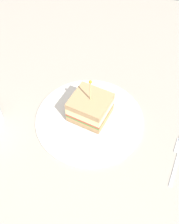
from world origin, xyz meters
TOP-DOWN VIEW (x-y plane):
  - ground_plane at (0.00, 0.00)cm, footprint 110.25×110.25cm
  - plate at (0.00, 0.00)cm, footprint 24.39×24.39cm
  - sandwich_half_center at (0.18, 0.80)cm, footprint 9.84×9.56cm
  - fork at (20.01, -4.58)cm, footprint 3.71×12.94cm

SIDE VIEW (x-z plane):
  - ground_plane at x=0.00cm, z-range -2.00..0.00cm
  - fork at x=20.01cm, z-range 0.00..0.35cm
  - plate at x=0.00cm, z-range 0.00..0.90cm
  - sandwich_half_center at x=0.18cm, z-range -1.85..9.12cm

